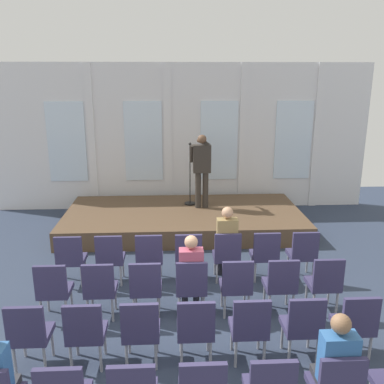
{
  "coord_description": "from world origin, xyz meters",
  "views": [
    {
      "loc": [
        -0.27,
        -4.91,
        3.55
      ],
      "look_at": [
        0.14,
        3.17,
        1.27
      ],
      "focal_mm": 38.84,
      "sensor_mm": 36.0,
      "label": 1
    }
  ],
  "objects_px": {
    "chair_r0_c1": "(110,256)",
    "chair_r2_c3": "(196,327)",
    "speaker": "(202,166)",
    "chair_r2_c4": "(250,325)",
    "chair_r1_c2": "(146,285)",
    "chair_r1_c5": "(281,282)",
    "chair_r0_c2": "(149,255)",
    "chair_r1_c1": "(100,287)",
    "chair_r2_c2": "(141,328)",
    "mic_stand": "(190,191)",
    "chair_r1_c3": "(191,284)",
    "chair_r1_c6": "(325,281)",
    "chair_r0_c0": "(71,257)",
    "audience_r1_c3": "(191,270)",
    "chair_r2_c0": "(29,332)",
    "chair_r0_c4": "(227,253)",
    "chair_r2_c1": "(85,330)",
    "audience_r3_c5": "(335,364)",
    "chair_r1_c0": "(54,288)",
    "chair_r0_c5": "(265,252)",
    "chair_r0_c3": "(188,254)",
    "audience_r0_c4": "(227,240)",
    "chair_r1_c4": "(236,283)",
    "chair_r2_c5": "(303,324)",
    "chair_r2_c6": "(356,322)",
    "chair_r0_c6": "(303,252)"
  },
  "relations": [
    {
      "from": "chair_r0_c1",
      "to": "chair_r2_c3",
      "type": "xyz_separation_m",
      "value": [
        1.36,
        -2.18,
        0.0
      ]
    },
    {
      "from": "speaker",
      "to": "chair_r2_c4",
      "type": "height_order",
      "value": "speaker"
    },
    {
      "from": "chair_r1_c2",
      "to": "chair_r2_c4",
      "type": "bearing_deg",
      "value": -38.8
    },
    {
      "from": "chair_r1_c5",
      "to": "chair_r2_c4",
      "type": "height_order",
      "value": "same"
    },
    {
      "from": "chair_r0_c1",
      "to": "chair_r0_c2",
      "type": "distance_m",
      "value": 0.68
    },
    {
      "from": "chair_r1_c1",
      "to": "chair_r2_c2",
      "type": "bearing_deg",
      "value": -58.13
    },
    {
      "from": "mic_stand",
      "to": "chair_r0_c1",
      "type": "distance_m",
      "value": 3.62
    },
    {
      "from": "mic_stand",
      "to": "chair_r1_c3",
      "type": "distance_m",
      "value": 4.37
    },
    {
      "from": "chair_r1_c3",
      "to": "chair_r1_c6",
      "type": "height_order",
      "value": "same"
    },
    {
      "from": "chair_r2_c2",
      "to": "chair_r0_c2",
      "type": "bearing_deg",
      "value": 90.0
    },
    {
      "from": "chair_r0_c0",
      "to": "audience_r1_c3",
      "type": "distance_m",
      "value": 2.28
    },
    {
      "from": "chair_r2_c2",
      "to": "chair_r2_c0",
      "type": "bearing_deg",
      "value": 180.0
    },
    {
      "from": "chair_r0_c0",
      "to": "chair_r0_c4",
      "type": "xyz_separation_m",
      "value": [
        2.71,
        0.0,
        0.0
      ]
    },
    {
      "from": "chair_r2_c1",
      "to": "chair_r2_c3",
      "type": "height_order",
      "value": "same"
    },
    {
      "from": "chair_r1_c1",
      "to": "audience_r3_c5",
      "type": "relative_size",
      "value": 0.71
    },
    {
      "from": "audience_r1_c3",
      "to": "chair_r1_c6",
      "type": "relative_size",
      "value": 1.38
    },
    {
      "from": "chair_r1_c2",
      "to": "chair_r2_c2",
      "type": "xyz_separation_m",
      "value": [
        0.0,
        -1.09,
        0.0
      ]
    },
    {
      "from": "chair_r1_c0",
      "to": "chair_r2_c2",
      "type": "height_order",
      "value": "same"
    },
    {
      "from": "chair_r1_c0",
      "to": "chair_r1_c3",
      "type": "relative_size",
      "value": 1.0
    },
    {
      "from": "chair_r0_c5",
      "to": "chair_r1_c6",
      "type": "relative_size",
      "value": 1.0
    },
    {
      "from": "chair_r1_c3",
      "to": "chair_r0_c5",
      "type": "bearing_deg",
      "value": 38.8
    },
    {
      "from": "chair_r0_c3",
      "to": "audience_r1_c3",
      "type": "xyz_separation_m",
      "value": [
        0.0,
        -1.01,
        0.19
      ]
    },
    {
      "from": "audience_r1_c3",
      "to": "chair_r1_c5",
      "type": "xyz_separation_m",
      "value": [
        1.36,
        -0.08,
        -0.19
      ]
    },
    {
      "from": "chair_r0_c1",
      "to": "chair_r0_c2",
      "type": "relative_size",
      "value": 1.0
    },
    {
      "from": "audience_r0_c4",
      "to": "chair_r2_c3",
      "type": "bearing_deg",
      "value": -106.7
    },
    {
      "from": "mic_stand",
      "to": "chair_r1_c4",
      "type": "distance_m",
      "value": 4.39
    },
    {
      "from": "chair_r0_c5",
      "to": "chair_r1_c0",
      "type": "bearing_deg",
      "value": -162.17
    },
    {
      "from": "chair_r1_c6",
      "to": "chair_r2_c0",
      "type": "bearing_deg",
      "value": -164.99
    },
    {
      "from": "audience_r3_c5",
      "to": "mic_stand",
      "type": "bearing_deg",
      "value": 100.33
    },
    {
      "from": "chair_r2_c5",
      "to": "chair_r1_c4",
      "type": "bearing_deg",
      "value": 121.87
    },
    {
      "from": "chair_r2_c1",
      "to": "chair_r2_c5",
      "type": "height_order",
      "value": "same"
    },
    {
      "from": "chair_r0_c1",
      "to": "chair_r0_c3",
      "type": "distance_m",
      "value": 1.36
    },
    {
      "from": "chair_r0_c1",
      "to": "chair_r0_c5",
      "type": "xyz_separation_m",
      "value": [
        2.71,
        0.0,
        0.0
      ]
    },
    {
      "from": "chair_r0_c5",
      "to": "chair_r1_c3",
      "type": "distance_m",
      "value": 1.74
    },
    {
      "from": "audience_r1_c3",
      "to": "chair_r1_c5",
      "type": "bearing_deg",
      "value": -3.49
    },
    {
      "from": "audience_r1_c3",
      "to": "audience_r0_c4",
      "type": "bearing_deg",
      "value": 58.03
    },
    {
      "from": "chair_r2_c0",
      "to": "chair_r2_c5",
      "type": "relative_size",
      "value": 1.0
    },
    {
      "from": "mic_stand",
      "to": "audience_r1_c3",
      "type": "relative_size",
      "value": 1.2
    },
    {
      "from": "chair_r1_c1",
      "to": "chair_r0_c5",
      "type": "bearing_deg",
      "value": 21.9
    },
    {
      "from": "audience_r0_c4",
      "to": "chair_r0_c5",
      "type": "bearing_deg",
      "value": -6.62
    },
    {
      "from": "chair_r1_c4",
      "to": "chair_r2_c3",
      "type": "height_order",
      "value": "same"
    },
    {
      "from": "chair_r1_c4",
      "to": "chair_r2_c1",
      "type": "bearing_deg",
      "value": -151.8
    },
    {
      "from": "chair_r1_c4",
      "to": "chair_r1_c5",
      "type": "distance_m",
      "value": 0.68
    },
    {
      "from": "chair_r1_c3",
      "to": "chair_r2_c6",
      "type": "xyz_separation_m",
      "value": [
        2.03,
        -1.09,
        0.0
      ]
    },
    {
      "from": "chair_r1_c4",
      "to": "chair_r0_c0",
      "type": "bearing_deg",
      "value": 158.1
    },
    {
      "from": "mic_stand",
      "to": "chair_r1_c2",
      "type": "bearing_deg",
      "value": -101.14
    },
    {
      "from": "chair_r0_c6",
      "to": "mic_stand",
      "type": "bearing_deg",
      "value": 119.58
    },
    {
      "from": "chair_r0_c6",
      "to": "chair_r1_c6",
      "type": "relative_size",
      "value": 1.0
    },
    {
      "from": "chair_r0_c2",
      "to": "chair_r2_c1",
      "type": "bearing_deg",
      "value": -107.27
    },
    {
      "from": "chair_r2_c2",
      "to": "chair_r0_c4",
      "type": "bearing_deg",
      "value": 58.13
    }
  ]
}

